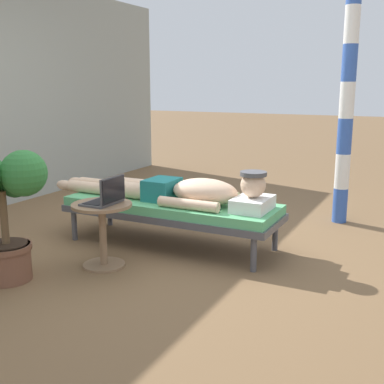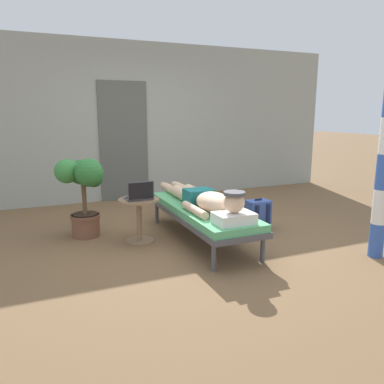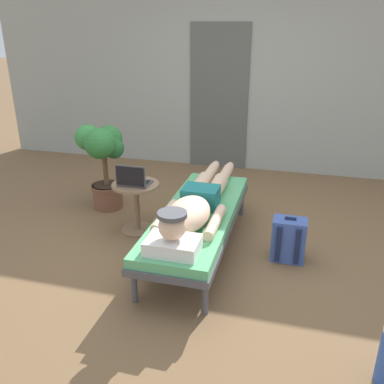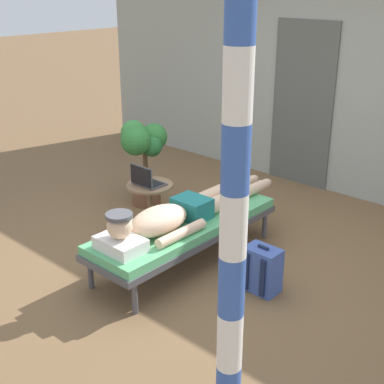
{
  "view_description": "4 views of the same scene",
  "coord_description": "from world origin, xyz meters",
  "px_view_note": "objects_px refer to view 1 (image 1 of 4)",
  "views": [
    {
      "loc": [
        -3.68,
        -2.22,
        1.45
      ],
      "look_at": [
        0.3,
        -0.22,
        0.46
      ],
      "focal_mm": 45.85,
      "sensor_mm": 36.0,
      "label": 1
    },
    {
      "loc": [
        -1.76,
        -4.11,
        1.52
      ],
      "look_at": [
        -0.11,
        -0.25,
        0.63
      ],
      "focal_mm": 35.42,
      "sensor_mm": 36.0,
      "label": 2
    },
    {
      "loc": [
        0.92,
        -3.48,
        2.01
      ],
      "look_at": [
        -0.0,
        -0.05,
        0.56
      ],
      "focal_mm": 38.6,
      "sensor_mm": 36.0,
      "label": 3
    },
    {
      "loc": [
        3.09,
        -3.36,
        2.49
      ],
      "look_at": [
        -0.04,
        0.1,
        0.6
      ],
      "focal_mm": 49.63,
      "sensor_mm": 36.0,
      "label": 4
    }
  ],
  "objects_px": {
    "person_reclining": "(181,191)",
    "potted_plant": "(3,199)",
    "side_table": "(102,224)",
    "lounge_chair": "(171,208)",
    "backpack": "(204,204)",
    "porch_post": "(347,100)",
    "laptop": "(107,197)"
  },
  "relations": [
    {
      "from": "person_reclining",
      "to": "side_table",
      "type": "xyz_separation_m",
      "value": [
        -0.71,
        0.34,
        -0.16
      ]
    },
    {
      "from": "laptop",
      "to": "porch_post",
      "type": "bearing_deg",
      "value": -32.72
    },
    {
      "from": "lounge_chair",
      "to": "laptop",
      "type": "height_order",
      "value": "laptop"
    },
    {
      "from": "porch_post",
      "to": "laptop",
      "type": "bearing_deg",
      "value": 147.28
    },
    {
      "from": "backpack",
      "to": "porch_post",
      "type": "bearing_deg",
      "value": -63.04
    },
    {
      "from": "person_reclining",
      "to": "backpack",
      "type": "relative_size",
      "value": 5.12
    },
    {
      "from": "lounge_chair",
      "to": "laptop",
      "type": "relative_size",
      "value": 6.42
    },
    {
      "from": "person_reclining",
      "to": "porch_post",
      "type": "xyz_separation_m",
      "value": [
        1.49,
        -1.13,
        0.77
      ]
    },
    {
      "from": "lounge_chair",
      "to": "person_reclining",
      "type": "height_order",
      "value": "person_reclining"
    },
    {
      "from": "side_table",
      "to": "backpack",
      "type": "distance_m",
      "value": 1.56
    },
    {
      "from": "backpack",
      "to": "laptop",
      "type": "bearing_deg",
      "value": 175.5
    },
    {
      "from": "lounge_chair",
      "to": "backpack",
      "type": "bearing_deg",
      "value": 4.2
    },
    {
      "from": "person_reclining",
      "to": "backpack",
      "type": "xyz_separation_m",
      "value": [
        0.83,
        0.17,
        -0.32
      ]
    },
    {
      "from": "person_reclining",
      "to": "potted_plant",
      "type": "xyz_separation_m",
      "value": [
        -1.28,
        0.79,
        0.11
      ]
    },
    {
      "from": "laptop",
      "to": "lounge_chair",
      "type": "bearing_deg",
      "value": -14.41
    },
    {
      "from": "porch_post",
      "to": "lounge_chair",
      "type": "bearing_deg",
      "value": 140.42
    },
    {
      "from": "lounge_chair",
      "to": "backpack",
      "type": "relative_size",
      "value": 4.69
    },
    {
      "from": "person_reclining",
      "to": "laptop",
      "type": "height_order",
      "value": "laptop"
    },
    {
      "from": "person_reclining",
      "to": "backpack",
      "type": "bearing_deg",
      "value": 11.32
    },
    {
      "from": "side_table",
      "to": "person_reclining",
      "type": "bearing_deg",
      "value": -25.52
    },
    {
      "from": "side_table",
      "to": "porch_post",
      "type": "xyz_separation_m",
      "value": [
        2.2,
        -1.47,
        0.93
      ]
    },
    {
      "from": "lounge_chair",
      "to": "person_reclining",
      "type": "bearing_deg",
      "value": -90.0
    },
    {
      "from": "laptop",
      "to": "backpack",
      "type": "height_order",
      "value": "laptop"
    },
    {
      "from": "person_reclining",
      "to": "laptop",
      "type": "xyz_separation_m",
      "value": [
        -0.71,
        0.29,
        0.06
      ]
    },
    {
      "from": "backpack",
      "to": "potted_plant",
      "type": "distance_m",
      "value": 2.25
    },
    {
      "from": "lounge_chair",
      "to": "side_table",
      "type": "distance_m",
      "value": 0.75
    },
    {
      "from": "side_table",
      "to": "backpack",
      "type": "height_order",
      "value": "side_table"
    },
    {
      "from": "person_reclining",
      "to": "porch_post",
      "type": "height_order",
      "value": "porch_post"
    },
    {
      "from": "laptop",
      "to": "backpack",
      "type": "xyz_separation_m",
      "value": [
        1.54,
        -0.12,
        -0.39
      ]
    },
    {
      "from": "side_table",
      "to": "backpack",
      "type": "bearing_deg",
      "value": -6.39
    },
    {
      "from": "person_reclining",
      "to": "side_table",
      "type": "distance_m",
      "value": 0.8
    },
    {
      "from": "laptop",
      "to": "backpack",
      "type": "relative_size",
      "value": 0.73
    }
  ]
}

